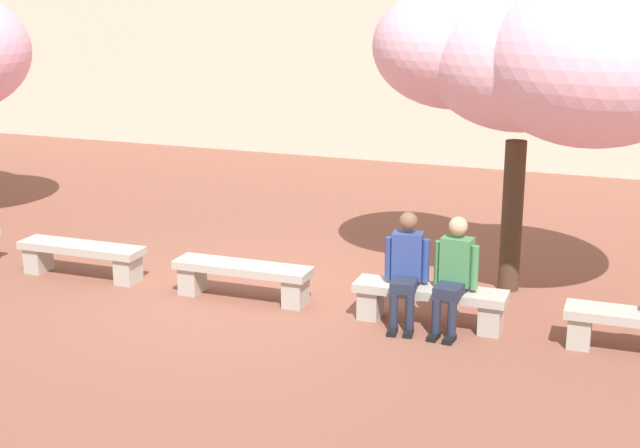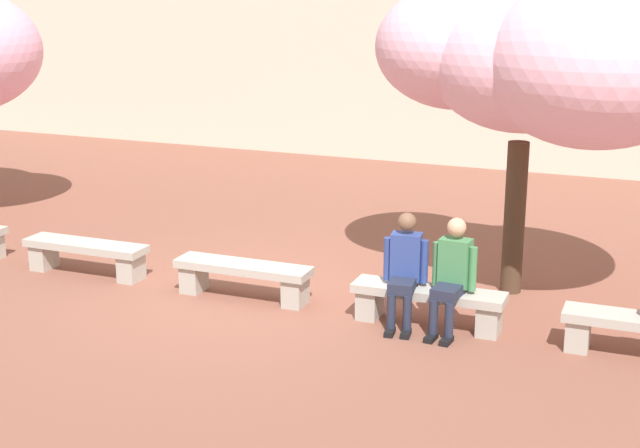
{
  "view_description": "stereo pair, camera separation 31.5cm",
  "coord_description": "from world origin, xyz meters",
  "px_view_note": "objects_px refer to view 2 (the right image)",
  "views": [
    {
      "loc": [
        4.64,
        -9.34,
        3.79
      ],
      "look_at": [
        0.94,
        0.2,
        1.0
      ],
      "focal_mm": 50.0,
      "sensor_mm": 36.0,
      "label": 1
    },
    {
      "loc": [
        4.93,
        -9.22,
        3.79
      ],
      "look_at": [
        0.94,
        0.2,
        1.0
      ],
      "focal_mm": 50.0,
      "sensor_mm": 36.0,
      "label": 2
    }
  ],
  "objects_px": {
    "person_seated_left": "(405,266)",
    "cherry_tree_main": "(541,58)",
    "stone_bench_center": "(243,275)",
    "person_seated_right": "(452,272)",
    "stone_bench_near_west": "(86,253)",
    "stone_bench_near_east": "(428,301)"
  },
  "relations": [
    {
      "from": "person_seated_left",
      "to": "cherry_tree_main",
      "type": "distance_m",
      "value": 2.94
    },
    {
      "from": "person_seated_left",
      "to": "person_seated_right",
      "type": "distance_m",
      "value": 0.55
    },
    {
      "from": "stone_bench_center",
      "to": "cherry_tree_main",
      "type": "xyz_separation_m",
      "value": [
        3.19,
        1.52,
        2.63
      ]
    },
    {
      "from": "stone_bench_near_west",
      "to": "cherry_tree_main",
      "type": "height_order",
      "value": "cherry_tree_main"
    },
    {
      "from": "person_seated_right",
      "to": "person_seated_left",
      "type": "bearing_deg",
      "value": 179.94
    },
    {
      "from": "stone_bench_near_west",
      "to": "person_seated_left",
      "type": "bearing_deg",
      "value": -0.68
    },
    {
      "from": "stone_bench_center",
      "to": "person_seated_left",
      "type": "height_order",
      "value": "person_seated_left"
    },
    {
      "from": "person_seated_left",
      "to": "cherry_tree_main",
      "type": "bearing_deg",
      "value": 54.83
    },
    {
      "from": "stone_bench_near_east",
      "to": "cherry_tree_main",
      "type": "xyz_separation_m",
      "value": [
        0.83,
        1.52,
        2.63
      ]
    },
    {
      "from": "stone_bench_center",
      "to": "person_seated_right",
      "type": "height_order",
      "value": "person_seated_right"
    },
    {
      "from": "stone_bench_near_east",
      "to": "person_seated_right",
      "type": "relative_size",
      "value": 1.35
    },
    {
      "from": "stone_bench_near_west",
      "to": "stone_bench_center",
      "type": "relative_size",
      "value": 1.0
    },
    {
      "from": "stone_bench_center",
      "to": "person_seated_right",
      "type": "distance_m",
      "value": 2.67
    },
    {
      "from": "stone_bench_center",
      "to": "person_seated_right",
      "type": "bearing_deg",
      "value": -1.16
    },
    {
      "from": "person_seated_right",
      "to": "cherry_tree_main",
      "type": "bearing_deg",
      "value": 70.45
    },
    {
      "from": "stone_bench_near_east",
      "to": "person_seated_left",
      "type": "bearing_deg",
      "value": -169.01
    },
    {
      "from": "stone_bench_near_west",
      "to": "person_seated_right",
      "type": "bearing_deg",
      "value": -0.61
    },
    {
      "from": "stone_bench_center",
      "to": "cherry_tree_main",
      "type": "height_order",
      "value": "cherry_tree_main"
    },
    {
      "from": "stone_bench_center",
      "to": "stone_bench_near_west",
      "type": "bearing_deg",
      "value": -180.0
    },
    {
      "from": "stone_bench_center",
      "to": "stone_bench_near_east",
      "type": "bearing_deg",
      "value": 0.0
    },
    {
      "from": "stone_bench_near_west",
      "to": "person_seated_right",
      "type": "height_order",
      "value": "person_seated_right"
    },
    {
      "from": "stone_bench_center",
      "to": "cherry_tree_main",
      "type": "distance_m",
      "value": 4.41
    }
  ]
}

